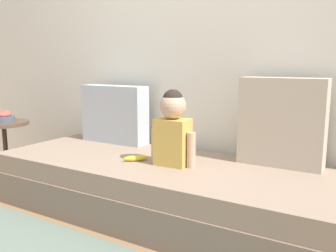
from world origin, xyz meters
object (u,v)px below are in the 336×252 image
Objects in this scene: throw_pillow_right at (282,122)px; fruit_bowl at (3,117)px; banana at (136,158)px; side_table at (4,134)px; toddler at (173,128)px; throw_pillow_left at (115,114)px; couch at (163,189)px.

fruit_bowl is (-2.34, -0.34, -0.10)m from throw_pillow_right.
banana is at bearing -2.02° from fruit_bowl.
fruit_bowl is (-1.49, 0.05, 0.16)m from banana.
fruit_bowl reaches higher than side_table.
throw_pillow_left is at bearing 155.71° from toddler.
banana is 1.50m from fruit_bowl.
fruit_bowl is (-1.74, -0.00, -0.07)m from toddler.
fruit_bowl is at bearing 177.09° from side_table.
banana reaches higher than couch.
side_table is 2.48× the size of fruit_bowl.
toddler is at bearing 0.08° from side_table.
banana is (-0.26, -0.05, -0.22)m from toddler.
toddler reaches higher than throw_pillow_left.
throw_pillow_left is 2.88× the size of fruit_bowl.
toddler reaches higher than couch.
fruit_bowl is (-1.66, -0.01, 0.36)m from couch.
throw_pillow_right reaches higher than couch.
toddler is 1.76m from side_table.
couch is 0.87m from throw_pillow_left.
throw_pillow_left is 1.16× the size of side_table.
banana is (-0.86, -0.40, -0.26)m from throw_pillow_right.
toddler reaches higher than fruit_bowl.
fruit_bowl reaches higher than banana.
fruit_bowl is at bearing -160.78° from throw_pillow_left.
banana is 1.49m from side_table.
toddler is at bearing 12.08° from banana.
toddler is 0.34m from banana.
couch is 4.25× the size of throw_pillow_left.
throw_pillow_left reaches higher than banana.
couch is 1.68m from side_table.
throw_pillow_right is 3.31× the size of banana.
fruit_bowl is at bearing -179.74° from couch.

